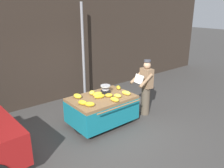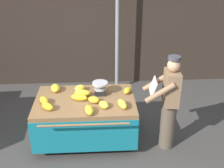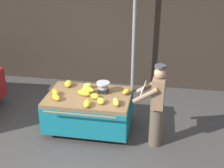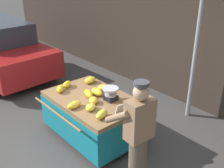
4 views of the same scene
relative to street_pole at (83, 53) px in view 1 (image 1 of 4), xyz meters
name	(u,v)px [view 1 (image 1 of 4)]	position (x,y,z in m)	size (l,w,h in m)	color
ground_plane	(110,132)	(-0.82, -2.49, -1.67)	(60.00, 60.00, 0.00)	#423F3D
back_wall	(54,46)	(-0.82, 0.54, 0.24)	(16.00, 0.24, 3.81)	#332821
street_pole	(83,53)	(0.00, 0.00, 0.00)	(0.09, 0.09, 3.33)	gray
banana_cart	(102,104)	(-0.72, -2.02, -1.05)	(1.77, 1.37, 0.83)	olive
weighing_scale	(105,89)	(-0.44, -1.83, -0.72)	(0.28, 0.28, 0.24)	black
banana_bunch_0	(82,103)	(-1.40, -2.12, -0.78)	(0.13, 0.24, 0.12)	gold
banana_bunch_1	(115,99)	(-0.63, -2.47, -0.78)	(0.13, 0.27, 0.11)	yellow
banana_bunch_2	(118,96)	(-0.39, -2.31, -0.79)	(0.15, 0.21, 0.10)	yellow
banana_bunch_3	(118,87)	(0.05, -1.82, -0.79)	(0.13, 0.22, 0.10)	gold
banana_bunch_4	(98,94)	(-0.76, -1.88, -0.78)	(0.16, 0.29, 0.12)	yellow
banana_bunch_5	(109,95)	(-0.56, -2.13, -0.79)	(0.16, 0.21, 0.10)	gold
banana_bunch_6	(90,104)	(-1.32, -2.32, -0.78)	(0.13, 0.25, 0.12)	gold
banana_bunch_7	(92,93)	(-0.81, -1.69, -0.78)	(0.16, 0.21, 0.12)	yellow
banana_bunch_8	(78,96)	(-1.27, -1.66, -0.78)	(0.16, 0.27, 0.12)	yellow
banana_bunch_9	(126,93)	(-0.09, -2.32, -0.78)	(0.12, 0.27, 0.12)	yellow
banana_bunch_10	(99,96)	(-0.81, -2.04, -0.78)	(0.13, 0.30, 0.12)	gold
vendor_person	(146,87)	(0.70, -2.33, -0.79)	(0.60, 0.55, 1.71)	brown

